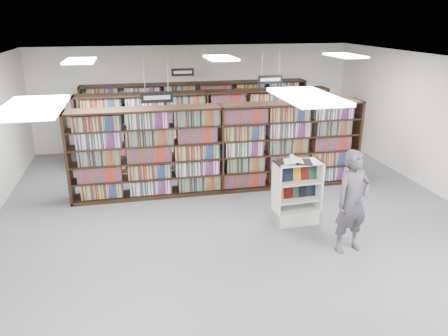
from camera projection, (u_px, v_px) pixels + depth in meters
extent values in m
plane|color=#5A5A5F|center=(241.00, 226.00, 8.88)|extent=(12.00, 12.00, 0.00)
cube|color=silver|center=(243.00, 66.00, 7.82)|extent=(10.00, 12.00, 0.10)
cube|color=white|center=(195.00, 97.00, 13.89)|extent=(10.00, 0.10, 3.20)
cube|color=black|center=(221.00, 149.00, 10.38)|extent=(7.00, 0.60, 2.10)
cube|color=maroon|center=(221.00, 149.00, 10.38)|extent=(6.88, 0.42, 1.98)
cube|color=black|center=(206.00, 129.00, 12.23)|extent=(7.00, 0.60, 2.10)
cube|color=maroon|center=(206.00, 129.00, 12.23)|extent=(6.88, 0.42, 1.98)
cube|color=black|center=(197.00, 116.00, 13.80)|extent=(7.00, 0.60, 2.10)
cube|color=maroon|center=(197.00, 116.00, 13.80)|extent=(6.88, 0.42, 1.98)
cylinder|color=#B2B2B7|center=(144.00, 77.00, 8.50)|extent=(0.01, 0.01, 0.58)
cylinder|color=#B2B2B7|center=(168.00, 77.00, 8.59)|extent=(0.01, 0.01, 0.58)
cube|color=black|center=(157.00, 97.00, 8.68)|extent=(0.65, 0.02, 0.22)
cube|color=white|center=(157.00, 98.00, 8.67)|extent=(0.52, 0.00, 0.08)
cylinder|color=#B2B2B7|center=(262.00, 64.00, 10.94)|extent=(0.01, 0.01, 0.58)
cylinder|color=#B2B2B7|center=(279.00, 63.00, 11.03)|extent=(0.01, 0.01, 0.58)
cube|color=black|center=(270.00, 80.00, 11.12)|extent=(0.65, 0.02, 0.22)
cube|color=white|center=(270.00, 80.00, 11.11)|extent=(0.52, 0.00, 0.08)
cylinder|color=#B2B2B7|center=(174.00, 58.00, 12.39)|extent=(0.01, 0.01, 0.58)
cylinder|color=#B2B2B7|center=(190.00, 58.00, 12.48)|extent=(0.01, 0.01, 0.58)
cube|color=black|center=(183.00, 72.00, 12.57)|extent=(0.65, 0.02, 0.22)
cube|color=white|center=(183.00, 72.00, 12.56)|extent=(0.52, 0.00, 0.08)
cube|color=white|center=(33.00, 107.00, 4.48)|extent=(0.60, 1.20, 0.04)
cube|color=white|center=(307.00, 97.00, 5.07)|extent=(0.60, 1.20, 0.04)
cube|color=white|center=(80.00, 61.00, 9.09)|extent=(0.60, 1.20, 0.04)
cube|color=white|center=(221.00, 58.00, 9.68)|extent=(0.60, 1.20, 0.04)
cube|color=white|center=(345.00, 56.00, 10.27)|extent=(0.60, 1.20, 0.04)
cube|color=white|center=(295.00, 216.00, 9.02)|extent=(0.96, 0.51, 0.28)
cube|color=white|center=(276.00, 195.00, 8.74)|extent=(0.06, 0.47, 1.32)
cube|color=white|center=(317.00, 190.00, 8.95)|extent=(0.06, 0.47, 1.32)
cube|color=white|center=(292.00, 188.00, 9.05)|extent=(0.94, 0.07, 1.32)
cube|color=white|center=(298.00, 162.00, 8.64)|extent=(0.96, 0.51, 0.03)
cube|color=white|center=(296.00, 199.00, 8.90)|extent=(0.88, 0.47, 0.02)
cube|color=white|center=(297.00, 182.00, 8.77)|extent=(0.88, 0.47, 0.02)
cube|color=black|center=(280.00, 175.00, 8.68)|extent=(0.19, 0.08, 0.28)
cube|color=black|center=(289.00, 174.00, 8.73)|extent=(0.19, 0.08, 0.28)
cube|color=yellow|center=(297.00, 174.00, 8.77)|extent=(0.19, 0.08, 0.28)
cube|color=#620E0B|center=(305.00, 173.00, 8.81)|extent=(0.19, 0.08, 0.28)
cube|color=#1D4C33|center=(313.00, 172.00, 8.85)|extent=(0.19, 0.08, 0.28)
cube|color=yellow|center=(280.00, 193.00, 8.82)|extent=(0.21, 0.07, 0.27)
cube|color=#620E0B|center=(288.00, 192.00, 8.85)|extent=(0.21, 0.07, 0.27)
cube|color=#1D4C33|center=(296.00, 191.00, 8.89)|extent=(0.21, 0.07, 0.27)
cube|color=black|center=(303.00, 191.00, 8.93)|extent=(0.21, 0.07, 0.27)
cube|color=black|center=(311.00, 190.00, 8.97)|extent=(0.21, 0.07, 0.27)
cube|color=black|center=(294.00, 162.00, 8.60)|extent=(0.77, 0.55, 0.02)
cube|color=white|center=(286.00, 162.00, 8.56)|extent=(0.38, 0.43, 0.06)
cube|color=white|center=(302.00, 161.00, 8.63)|extent=(0.38, 0.43, 0.08)
cylinder|color=white|center=(293.00, 159.00, 8.58)|extent=(0.18, 0.37, 0.10)
imported|color=#49444E|center=(352.00, 202.00, 7.69)|extent=(0.76, 0.57, 1.89)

